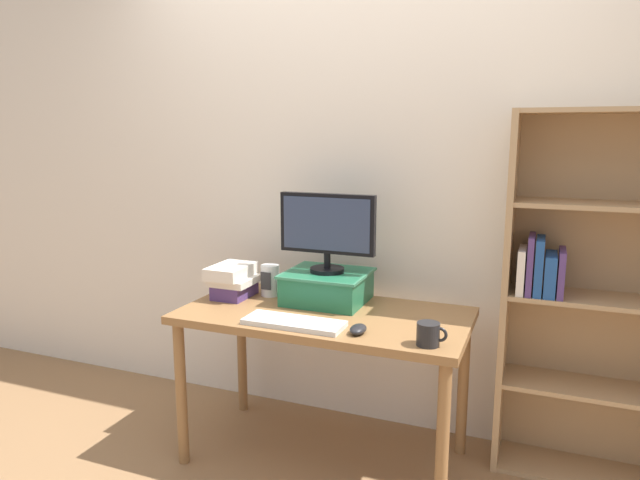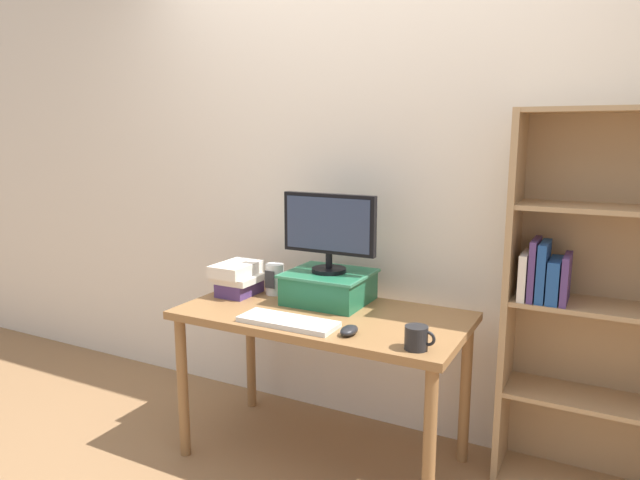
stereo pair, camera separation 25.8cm
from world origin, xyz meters
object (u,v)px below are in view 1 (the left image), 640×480
Objects in this scene: computer_monitor at (327,228)px; computer_mouse at (358,329)px; desk at (324,329)px; coffee_mug at (429,334)px; keyboard at (294,322)px; book_stack at (233,280)px; desk_speaker at (270,280)px; bookshelf_unit at (599,297)px; riser_box at (327,286)px.

computer_monitor is 4.45× the size of computer_mouse.
coffee_mug is (0.52, -0.24, 0.13)m from desk.
computer_monitor is 0.50m from keyboard.
computer_mouse is 0.41× the size of book_stack.
computer_mouse is at bearing -32.00° from desk_speaker.
keyboard is at bearing -155.04° from bookshelf_unit.
riser_box is 1.53× the size of book_stack.
bookshelf_unit is 1.19m from riser_box.
riser_box reaches higher than coffee_mug.
coffee_mug is at bearing -23.99° from desk_speaker.
book_stack reaches higher than computer_mouse.
computer_monitor is at bearing -90.00° from riser_box.
riser_box is at bearing 90.00° from computer_monitor.
bookshelf_unit is 1.22m from computer_monitor.
bookshelf_unit reaches higher than keyboard.
computer_mouse reaches higher than desk.
computer_mouse is at bearing -53.11° from riser_box.
riser_box is 0.46m from computer_mouse.
bookshelf_unit is 1.49m from desk_speaker.
computer_mouse is 0.89× the size of coffee_mug.
bookshelf_unit is at bearing 42.90° from coffee_mug.
bookshelf_unit is 1.66m from book_stack.
desk is at bearing -22.90° from desk_speaker.
computer_monitor is 0.41m from desk_speaker.
computer_monitor is 1.83× the size of book_stack.
desk_speaker is (-0.29, 0.36, 0.06)m from keyboard.
desk_speaker is (-0.86, 0.38, 0.03)m from coffee_mug.
keyboard is 0.53m from book_stack.
book_stack is at bearing -168.57° from computer_monitor.
bookshelf_unit is at bearing 16.48° from desk.
book_stack is 0.18m from desk_speaker.
coffee_mug is (1.02, -0.30, -0.04)m from book_stack.
book_stack is (-1.64, -0.28, -0.02)m from bookshelf_unit.
keyboard is at bearing -51.10° from desk_speaker.
book_stack is at bearing 163.83° from coffee_mug.
desk is 8.33× the size of desk_speaker.
bookshelf_unit is at bearing 9.61° from book_stack.
book_stack is (-0.50, 0.06, 0.17)m from desk.
riser_box reaches higher than computer_mouse.
desk_speaker is (-1.48, -0.19, -0.02)m from bookshelf_unit.
book_stack is at bearing 159.70° from computer_mouse.
riser_box is at bearing 126.89° from computer_mouse.
desk is 3.33× the size of riser_box.
keyboard is 4.11× the size of computer_mouse.
keyboard is (-1.19, -0.55, -0.09)m from bookshelf_unit.
desk_speaker is (-0.57, 0.36, 0.06)m from computer_mouse.
riser_box is 0.83× the size of computer_monitor.
riser_box is at bearing 88.90° from keyboard.
desk is at bearing -6.59° from book_stack.
riser_box is at bearing 145.25° from coffee_mug.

